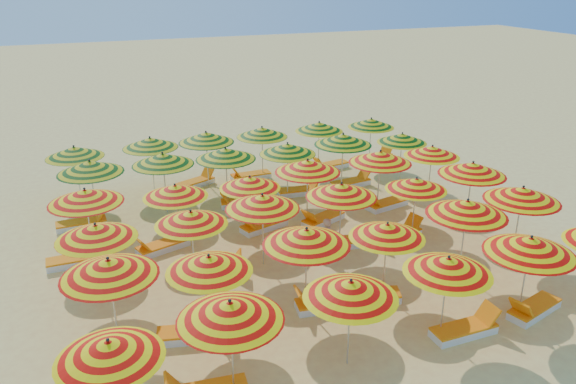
% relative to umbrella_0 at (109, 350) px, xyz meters
% --- Properties ---
extents(ground, '(120.00, 120.00, 0.00)m').
position_rel_umbrella_0_xyz_m(ground, '(6.32, 6.45, -1.93)').
color(ground, '#F4D36C').
rests_on(ground, ground).
extents(umbrella_0, '(2.71, 2.71, 2.19)m').
position_rel_umbrella_0_xyz_m(umbrella_0, '(0.00, 0.00, 0.00)').
color(umbrella_0, silver).
rests_on(umbrella_0, ground).
extents(umbrella_1, '(2.87, 2.87, 2.37)m').
position_rel_umbrella_0_xyz_m(umbrella_1, '(2.40, 0.18, 0.16)').
color(umbrella_1, silver).
rests_on(umbrella_1, ground).
extents(umbrella_2, '(2.77, 2.77, 2.26)m').
position_rel_umbrella_0_xyz_m(umbrella_2, '(5.13, 0.16, 0.06)').
color(umbrella_2, silver).
rests_on(umbrella_2, ground).
extents(umbrella_3, '(2.72, 2.72, 2.26)m').
position_rel_umbrella_0_xyz_m(umbrella_3, '(7.79, 0.27, 0.06)').
color(umbrella_3, silver).
rests_on(umbrella_3, ground).
extents(umbrella_4, '(2.86, 2.86, 2.41)m').
position_rel_umbrella_0_xyz_m(umbrella_4, '(10.14, 0.17, 0.19)').
color(umbrella_4, silver).
rests_on(umbrella_4, ground).
extents(umbrella_6, '(2.31, 2.31, 2.42)m').
position_rel_umbrella_0_xyz_m(umbrella_6, '(0.26, 2.84, 0.20)').
color(umbrella_6, silver).
rests_on(umbrella_6, ground).
extents(umbrella_7, '(2.47, 2.47, 2.24)m').
position_rel_umbrella_0_xyz_m(umbrella_7, '(2.52, 2.46, 0.04)').
color(umbrella_7, silver).
rests_on(umbrella_7, ground).
extents(umbrella_8, '(2.66, 2.66, 2.44)m').
position_rel_umbrella_0_xyz_m(umbrella_8, '(5.12, 2.60, 0.21)').
color(umbrella_8, silver).
rests_on(umbrella_8, ground).
extents(umbrella_9, '(2.40, 2.40, 2.21)m').
position_rel_umbrella_0_xyz_m(umbrella_9, '(7.47, 2.53, 0.02)').
color(umbrella_9, silver).
rests_on(umbrella_9, ground).
extents(umbrella_10, '(2.75, 2.75, 2.47)m').
position_rel_umbrella_0_xyz_m(umbrella_10, '(10.12, 2.60, 0.24)').
color(umbrella_10, silver).
rests_on(umbrella_10, ground).
extents(umbrella_11, '(2.71, 2.71, 2.44)m').
position_rel_umbrella_0_xyz_m(umbrella_11, '(12.41, 2.89, 0.22)').
color(umbrella_11, silver).
rests_on(umbrella_11, ground).
extents(umbrella_12, '(2.81, 2.81, 2.30)m').
position_rel_umbrella_0_xyz_m(umbrella_12, '(0.12, 5.16, 0.09)').
color(umbrella_12, silver).
rests_on(umbrella_12, ground).
extents(umbrella_13, '(2.68, 2.68, 2.22)m').
position_rel_umbrella_0_xyz_m(umbrella_13, '(2.70, 5.27, 0.03)').
color(umbrella_13, silver).
rests_on(umbrella_13, ground).
extents(umbrella_14, '(2.56, 2.56, 2.38)m').
position_rel_umbrella_0_xyz_m(umbrella_14, '(4.86, 5.33, 0.17)').
color(umbrella_14, silver).
rests_on(umbrella_14, ground).
extents(umbrella_15, '(2.38, 2.38, 2.38)m').
position_rel_umbrella_0_xyz_m(umbrella_15, '(7.46, 5.31, 0.17)').
color(umbrella_15, silver).
rests_on(umbrella_15, ground).
extents(umbrella_16, '(2.58, 2.58, 2.17)m').
position_rel_umbrella_0_xyz_m(umbrella_16, '(10.25, 5.34, -0.02)').
color(umbrella_16, silver).
rests_on(umbrella_16, ground).
extents(umbrella_17, '(2.67, 2.67, 2.45)m').
position_rel_umbrella_0_xyz_m(umbrella_17, '(12.48, 5.34, 0.23)').
color(umbrella_17, silver).
rests_on(umbrella_17, ground).
extents(umbrella_18, '(3.00, 3.00, 2.40)m').
position_rel_umbrella_0_xyz_m(umbrella_18, '(-0.02, 7.68, 0.18)').
color(umbrella_18, silver).
rests_on(umbrella_18, ground).
extents(umbrella_19, '(2.09, 2.09, 2.21)m').
position_rel_umbrella_0_xyz_m(umbrella_19, '(2.68, 7.54, 0.02)').
color(umbrella_19, silver).
rests_on(umbrella_19, ground).
extents(umbrella_20, '(2.43, 2.43, 2.17)m').
position_rel_umbrella_0_xyz_m(umbrella_20, '(5.16, 7.48, -0.02)').
color(umbrella_20, silver).
rests_on(umbrella_20, ground).
extents(umbrella_21, '(3.00, 3.00, 2.44)m').
position_rel_umbrella_0_xyz_m(umbrella_21, '(7.33, 7.67, 0.22)').
color(umbrella_21, silver).
rests_on(umbrella_21, ground).
extents(umbrella_22, '(2.64, 2.64, 2.44)m').
position_rel_umbrella_0_xyz_m(umbrella_22, '(10.19, 7.61, 0.22)').
color(umbrella_22, silver).
rests_on(umbrella_22, ground).
extents(umbrella_23, '(2.52, 2.52, 2.27)m').
position_rel_umbrella_0_xyz_m(umbrella_23, '(12.66, 7.92, 0.07)').
color(umbrella_23, silver).
rests_on(umbrella_23, ground).
extents(umbrella_24, '(2.98, 2.98, 2.42)m').
position_rel_umbrella_0_xyz_m(umbrella_24, '(0.28, 10.41, 0.20)').
color(umbrella_24, silver).
rests_on(umbrella_24, ground).
extents(umbrella_25, '(2.81, 2.81, 2.39)m').
position_rel_umbrella_0_xyz_m(umbrella_25, '(2.79, 10.43, 0.17)').
color(umbrella_25, silver).
rests_on(umbrella_25, ground).
extents(umbrella_26, '(2.37, 2.37, 2.40)m').
position_rel_umbrella_0_xyz_m(umbrella_26, '(5.08, 10.19, 0.18)').
color(umbrella_26, silver).
rests_on(umbrella_26, ground).
extents(umbrella_27, '(2.67, 2.67, 2.33)m').
position_rel_umbrella_0_xyz_m(umbrella_27, '(7.53, 10.09, 0.12)').
color(umbrella_27, silver).
rests_on(umbrella_27, ground).
extents(umbrella_28, '(2.72, 2.72, 2.46)m').
position_rel_umbrella_0_xyz_m(umbrella_28, '(9.93, 10.11, 0.24)').
color(umbrella_28, silver).
rests_on(umbrella_28, ground).
extents(umbrella_29, '(2.76, 2.76, 2.21)m').
position_rel_umbrella_0_xyz_m(umbrella_29, '(12.67, 10.06, 0.01)').
color(umbrella_29, silver).
rests_on(umbrella_29, ground).
extents(umbrella_30, '(2.31, 2.31, 2.31)m').
position_rel_umbrella_0_xyz_m(umbrella_30, '(-0.17, 12.73, 0.11)').
color(umbrella_30, silver).
rests_on(umbrella_30, ground).
extents(umbrella_31, '(2.69, 2.69, 2.34)m').
position_rel_umbrella_0_xyz_m(umbrella_31, '(2.70, 12.83, 0.13)').
color(umbrella_31, silver).
rests_on(umbrella_31, ground).
extents(umbrella_32, '(2.45, 2.45, 2.41)m').
position_rel_umbrella_0_xyz_m(umbrella_32, '(4.92, 12.55, 0.20)').
color(umbrella_32, silver).
rests_on(umbrella_32, ground).
extents(umbrella_33, '(2.53, 2.53, 2.32)m').
position_rel_umbrella_0_xyz_m(umbrella_33, '(7.39, 12.72, 0.12)').
color(umbrella_33, silver).
rests_on(umbrella_33, ground).
extents(umbrella_34, '(2.25, 2.25, 2.26)m').
position_rel_umbrella_0_xyz_m(umbrella_34, '(10.11, 12.82, 0.06)').
color(umbrella_34, silver).
rests_on(umbrella_34, ground).
extents(umbrella_35, '(2.51, 2.51, 2.24)m').
position_rel_umbrella_0_xyz_m(umbrella_35, '(12.62, 12.61, 0.05)').
color(umbrella_35, silver).
rests_on(umbrella_35, ground).
extents(lounger_1, '(1.74, 0.59, 0.69)m').
position_rel_umbrella_0_xyz_m(lounger_1, '(8.38, 0.08, -1.78)').
color(lounger_1, white).
rests_on(lounger_1, ground).
extents(lounger_2, '(1.82, 1.02, 0.69)m').
position_rel_umbrella_0_xyz_m(lounger_2, '(10.65, 0.16, -1.78)').
color(lounger_2, white).
rests_on(lounger_2, ground).
extents(lounger_3, '(1.82, 0.96, 0.69)m').
position_rel_umbrella_0_xyz_m(lounger_3, '(2.02, 2.39, -1.78)').
color(lounger_3, white).
rests_on(lounger_3, ground).
extents(lounger_4, '(1.80, 0.81, 0.69)m').
position_rel_umbrella_0_xyz_m(lounger_4, '(5.62, 2.41, -1.78)').
color(lounger_4, white).
rests_on(lounger_4, ground).
extents(lounger_5, '(1.83, 1.10, 0.69)m').
position_rel_umbrella_0_xyz_m(lounger_5, '(6.87, 2.37, -1.78)').
color(lounger_5, white).
rests_on(lounger_5, ground).
extents(lounger_6, '(1.82, 1.03, 0.69)m').
position_rel_umbrella_0_xyz_m(lounger_6, '(3.29, 5.30, -1.78)').
color(lounger_6, white).
rests_on(lounger_6, ground).
extents(lounger_7, '(1.81, 0.87, 0.69)m').
position_rel_umbrella_0_xyz_m(lounger_7, '(8.06, 5.45, -1.78)').
color(lounger_7, white).
rests_on(lounger_7, ground).
extents(lounger_8, '(1.82, 0.96, 0.69)m').
position_rel_umbrella_0_xyz_m(lounger_8, '(9.75, 5.35, -1.78)').
color(lounger_8, white).
rests_on(lounger_8, ground).
extents(lounger_9, '(1.74, 0.60, 0.69)m').
position_rel_umbrella_0_xyz_m(lounger_9, '(-0.52, 7.43, -1.78)').
color(lounger_9, white).
rests_on(lounger_9, ground).
extents(lounger_10, '(1.83, 1.09, 0.69)m').
position_rel_umbrella_0_xyz_m(lounger_10, '(2.08, 7.41, -1.78)').
color(lounger_10, white).
rests_on(lounger_10, ground).
extents(lounger_11, '(1.83, 1.05, 0.69)m').
position_rel_umbrella_0_xyz_m(lounger_11, '(5.66, 7.69, -1.78)').
color(lounger_11, white).
rests_on(lounger_11, ground).
extents(lounger_12, '(1.82, 1.20, 0.69)m').
position_rel_umbrella_0_xyz_m(lounger_12, '(7.84, 7.42, -1.78)').
color(lounger_12, white).
rests_on(lounger_12, ground).
extents(lounger_13, '(1.82, 0.93, 0.69)m').
position_rel_umbrella_0_xyz_m(lounger_13, '(10.69, 7.81, -1.78)').
color(lounger_13, white).
rests_on(lounger_13, ground).
extents(lounger_14, '(1.75, 0.63, 0.69)m').
position_rel_umbrella_0_xyz_m(lounger_14, '(-0.22, 10.20, -1.78)').
color(lounger_14, white).
rests_on(lounger_14, ground).
extents(lounger_15, '(1.81, 0.92, 0.69)m').
position_rel_umbrella_0_xyz_m(lounger_15, '(5.59, 9.96, -1.78)').
color(lounger_15, white).
rests_on(lounger_15, ground).
extents(lounger_16, '(1.78, 0.75, 0.69)m').
position_rel_umbrella_0_xyz_m(lounger_16, '(8.13, 10.28, -1.78)').
color(lounger_16, white).
rests_on(lounger_16, ground).
extents(lounger_17, '(1.79, 0.80, 0.69)m').
position_rel_umbrella_0_xyz_m(lounger_17, '(10.53, 10.35, -1.78)').
color(lounger_17, white).
rests_on(lounger_17, ground).
extents(lounger_18, '(1.82, 1.24, 0.69)m').
position_rel_umbrella_0_xyz_m(lounger_18, '(4.41, 12.75, -1.78)').
color(lounger_18, white).
rests_on(lounger_18, ground).
extents(lounger_19, '(1.75, 0.62, 0.69)m').
position_rel_umbrella_0_xyz_m(lounger_19, '(6.79, 12.71, -1.78)').
color(lounger_19, white).
rests_on(lounger_19, ground).
extents(lounger_20, '(1.81, 0.87, 0.69)m').
position_rel_umbrella_0_xyz_m(lounger_20, '(10.61, 12.67, -1.78)').
color(lounger_20, white).
rests_on(lounger_20, ground).
extents(lounger_21, '(1.82, 1.24, 0.69)m').
position_rel_umbrella_0_xyz_m(lounger_21, '(13.22, 12.80, -1.78)').
color(lounger_21, white).
rests_on(lounger_21, ground).
extents(beachgoer_a, '(0.57, 0.61, 1.40)m').
position_rel_umbrella_0_xyz_m(beachgoer_a, '(6.85, 4.89, -1.23)').
color(beachgoer_a, tan).
rests_on(beachgoer_a, ground).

